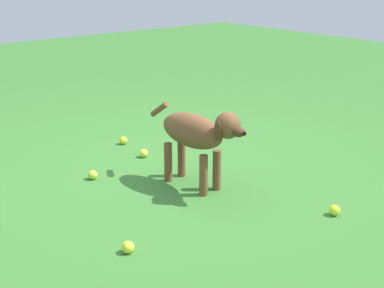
# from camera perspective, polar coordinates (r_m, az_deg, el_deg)

# --- Properties ---
(ground) EXTENTS (14.00, 14.00, 0.00)m
(ground) POSITION_cam_1_polar(r_m,az_deg,el_deg) (3.75, -1.82, -3.39)
(ground) COLOR #38722D
(dog) EXTENTS (0.25, 0.85, 0.57)m
(dog) POSITION_cam_1_polar(r_m,az_deg,el_deg) (3.42, 0.59, 1.13)
(dog) COLOR brown
(dog) RESTS_ON ground
(tennis_ball_0) EXTENTS (0.07, 0.07, 0.07)m
(tennis_ball_0) POSITION_cam_1_polar(r_m,az_deg,el_deg) (4.39, -7.44, 0.39)
(tennis_ball_0) COLOR yellow
(tennis_ball_0) RESTS_ON ground
(tennis_ball_1) EXTENTS (0.07, 0.07, 0.07)m
(tennis_ball_1) POSITION_cam_1_polar(r_m,az_deg,el_deg) (2.81, -6.96, -11.04)
(tennis_ball_1) COLOR #D0D633
(tennis_ball_1) RESTS_ON ground
(tennis_ball_2) EXTENTS (0.07, 0.07, 0.07)m
(tennis_ball_2) POSITION_cam_1_polar(r_m,az_deg,el_deg) (4.09, -5.26, -1.00)
(tennis_ball_2) COLOR #D4E03C
(tennis_ball_2) RESTS_ON ground
(tennis_ball_3) EXTENTS (0.07, 0.07, 0.07)m
(tennis_ball_3) POSITION_cam_1_polar(r_m,az_deg,el_deg) (3.73, -10.71, -3.30)
(tennis_ball_3) COLOR #C4D636
(tennis_ball_3) RESTS_ON ground
(tennis_ball_4) EXTENTS (0.07, 0.07, 0.07)m
(tennis_ball_4) POSITION_cam_1_polar(r_m,az_deg,el_deg) (3.28, 15.19, -6.94)
(tennis_ball_4) COLOR #C9E02B
(tennis_ball_4) RESTS_ON ground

